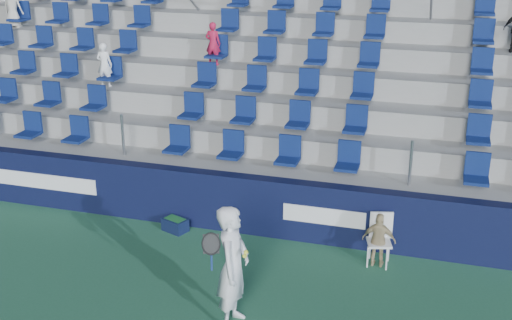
{
  "coord_description": "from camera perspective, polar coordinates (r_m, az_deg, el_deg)",
  "views": [
    {
      "loc": [
        3.42,
        -8.04,
        5.9
      ],
      "look_at": [
        0.2,
        2.8,
        1.7
      ],
      "focal_mm": 45.0,
      "sensor_mm": 36.0,
      "label": 1
    }
  ],
  "objects": [
    {
      "name": "ball_bin",
      "position": [
        13.18,
        -7.2,
        -5.67
      ],
      "size": [
        0.57,
        0.47,
        0.28
      ],
      "color": "#0F1737",
      "rests_on": "ground"
    },
    {
      "name": "ground",
      "position": [
        10.54,
        -5.54,
        -13.77
      ],
      "size": [
        70.0,
        70.0,
        0.0
      ],
      "primitive_type": "plane",
      "color": "#2B6445",
      "rests_on": "ground"
    },
    {
      "name": "sponsor_wall",
      "position": [
        12.84,
        -0.4,
        -4.0
      ],
      "size": [
        24.0,
        0.32,
        1.2
      ],
      "color": "black",
      "rests_on": "ground"
    },
    {
      "name": "tennis_player",
      "position": [
        9.85,
        -2.06,
        -9.46
      ],
      "size": [
        0.69,
        0.74,
        1.99
      ],
      "color": "white",
      "rests_on": "ground"
    },
    {
      "name": "line_judge",
      "position": [
        11.86,
        10.87,
        -7.01
      ],
      "size": [
        0.61,
        0.27,
        1.04
      ],
      "primitive_type": "imported",
      "rotation": [
        0.0,
        0.0,
        3.12
      ],
      "color": "tan",
      "rests_on": "ground"
    },
    {
      "name": "grandstand",
      "position": [
        17.06,
        4.61,
        7.56
      ],
      "size": [
        24.0,
        8.17,
        6.63
      ],
      "color": "gray",
      "rests_on": "ground"
    },
    {
      "name": "line_judge_chair",
      "position": [
        11.98,
        10.96,
        -6.56
      ],
      "size": [
        0.51,
        0.53,
        0.96
      ],
      "color": "white",
      "rests_on": "ground"
    }
  ]
}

